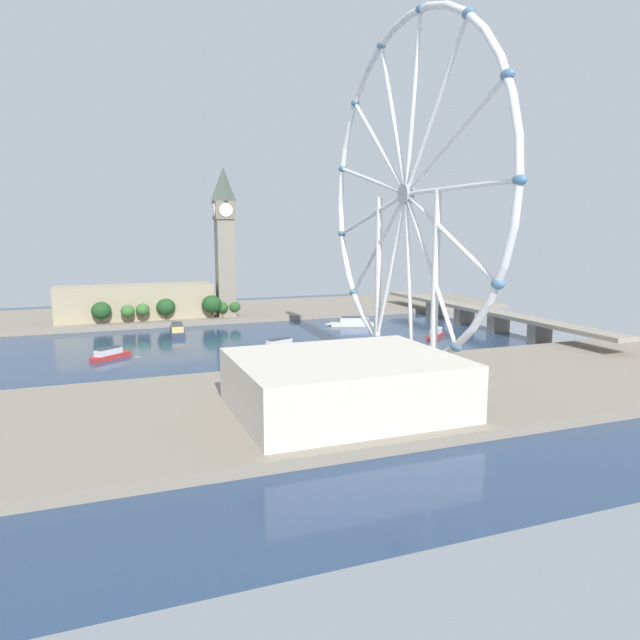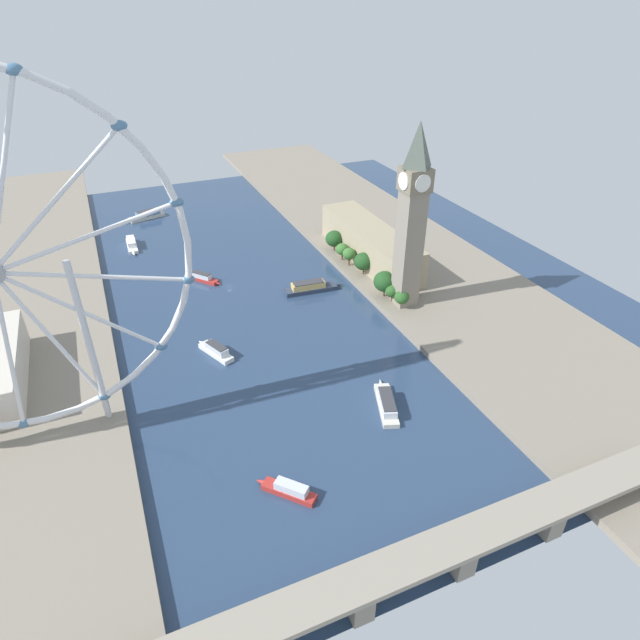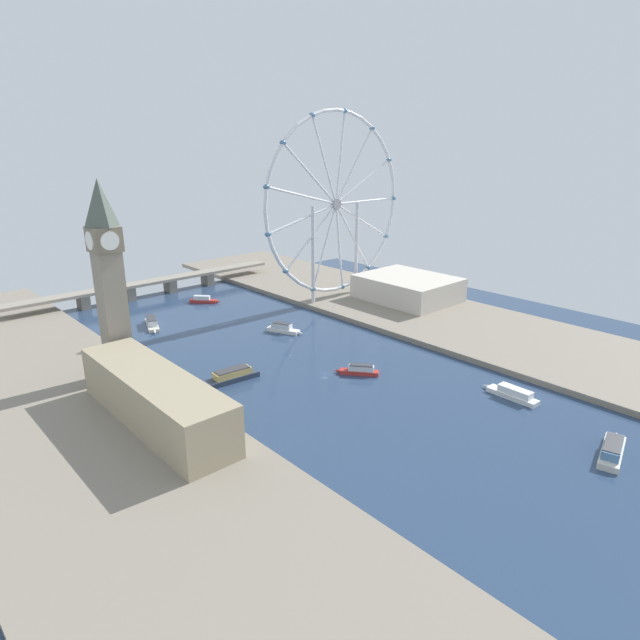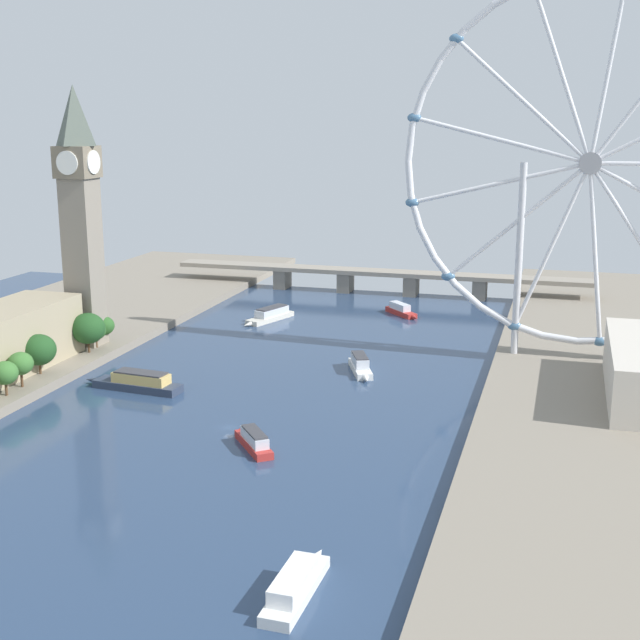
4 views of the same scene
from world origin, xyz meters
TOP-DOWN VIEW (x-y plane):
  - ground_plane at (0.00, 0.00)m, footprint 387.96×387.96m
  - clock_tower at (-77.05, 57.69)m, footprint 13.11×13.11m
  - tree_row_embankment at (-71.21, 22.93)m, footprint 12.90×85.59m
  - ferris_wheel at (90.76, 87.71)m, footprint 121.72×3.20m
  - river_bridge at (-0.00, 189.10)m, footprint 199.96×12.06m
  - tour_boat_0 at (-30.89, 122.27)m, footprint 14.14×28.59m
  - tour_boat_1 at (19.39, 146.90)m, footprint 17.21×18.18m
  - tour_boat_2 at (22.26, 60.50)m, footprint 12.45×23.02m
  - tour_boat_4 at (43.09, -75.19)m, footprint 6.27×26.93m
  - tour_boat_5 at (-39.56, 22.99)m, footprint 33.73×9.59m
  - tour_boat_6 at (11.64, -12.01)m, footprint 16.22×19.14m

SIDE VIEW (x-z plane):
  - ground_plane at x=0.00m, z-range 0.00..0.00m
  - tour_boat_1 at x=19.39m, z-range -0.46..4.48m
  - tour_boat_6 at x=11.64m, z-range -0.44..4.57m
  - tour_boat_4 at x=43.09m, z-range -0.43..4.73m
  - tour_boat_0 at x=-30.89m, z-range -0.45..5.01m
  - tour_boat_2 at x=22.26m, z-range -0.54..5.15m
  - tour_boat_5 at x=-39.56m, z-range -0.54..5.45m
  - river_bridge at x=0.00m, z-range 2.72..13.80m
  - tree_row_embankment at x=-71.21m, z-range 3.71..17.58m
  - clock_tower at x=-77.05m, z-range 4.72..94.63m
  - ferris_wheel at x=90.76m, z-range 4.63..129.69m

